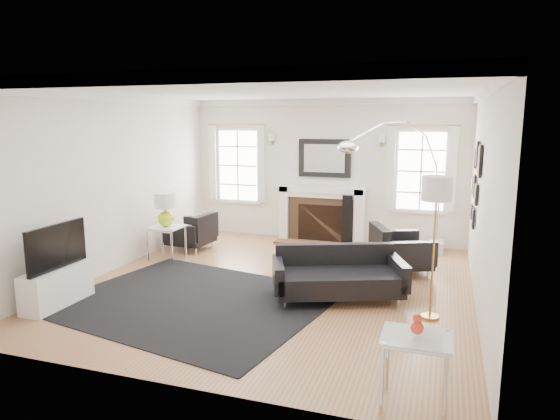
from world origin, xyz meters
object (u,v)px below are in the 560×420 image
(sofa, at_px, (338,276))
(fireplace, at_px, (322,215))
(gourd_lamp, at_px, (165,207))
(armchair_left, at_px, (193,233))
(arc_floor_lamp, at_px, (395,182))
(coffee_table, at_px, (326,262))
(armchair_right, at_px, (398,251))

(sofa, bearing_deg, fireplace, 107.56)
(fireplace, xyz_separation_m, gourd_lamp, (-2.20, -2.19, 0.39))
(armchair_left, relative_size, gourd_lamp, 1.54)
(fireplace, distance_m, arc_floor_lamp, 1.84)
(sofa, height_order, arc_floor_lamp, arc_floor_lamp)
(fireplace, height_order, sofa, fireplace)
(fireplace, xyz_separation_m, armchair_left, (-2.14, -1.35, -0.23))
(armchair_left, height_order, gourd_lamp, gourd_lamp)
(armchair_left, height_order, arc_floor_lamp, arc_floor_lamp)
(armchair_left, distance_m, coffee_table, 3.11)
(coffee_table, distance_m, gourd_lamp, 2.99)
(fireplace, relative_size, coffee_table, 1.94)
(fireplace, relative_size, armchair_right, 1.45)
(gourd_lamp, bearing_deg, sofa, -15.58)
(armchair_right, bearing_deg, coffee_table, -133.85)
(fireplace, xyz_separation_m, sofa, (0.97, -3.07, -0.23))
(sofa, bearing_deg, armchair_left, 151.05)
(fireplace, bearing_deg, sofa, -72.44)
(sofa, xyz_separation_m, coffee_table, (-0.27, 0.46, 0.05))
(coffee_table, bearing_deg, gourd_lamp, 171.70)
(armchair_left, bearing_deg, armchair_right, -4.35)
(armchair_left, bearing_deg, sofa, -28.95)
(arc_floor_lamp, bearing_deg, gourd_lamp, -158.82)
(armchair_left, height_order, coffee_table, armchair_left)
(armchair_right, bearing_deg, fireplace, 135.03)
(sofa, height_order, coffee_table, sofa)
(armchair_right, relative_size, arc_floor_lamp, 0.47)
(armchair_right, bearing_deg, sofa, -114.84)
(armchair_left, xyz_separation_m, gourd_lamp, (-0.06, -0.84, 0.62))
(fireplace, relative_size, gourd_lamp, 2.93)
(armchair_left, distance_m, arc_floor_lamp, 3.81)
(coffee_table, bearing_deg, sofa, -59.52)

